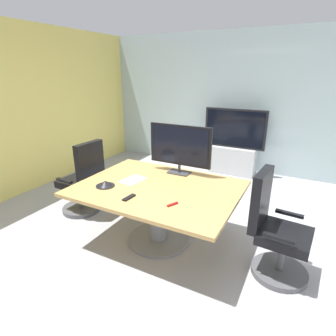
{
  "coord_description": "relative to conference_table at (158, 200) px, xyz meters",
  "views": [
    {
      "loc": [
        1.34,
        -2.6,
        2.0
      ],
      "look_at": [
        -0.11,
        0.16,
        0.87
      ],
      "focal_mm": 29.07,
      "sensor_mm": 36.0,
      "label": 1
    }
  ],
  "objects": [
    {
      "name": "wall_back_glass_partition",
      "position": [
        0.11,
        3.11,
        0.81
      ],
      "size": [
        5.83,
        0.1,
        2.74
      ],
      "primitive_type": "cube",
      "color": "#9EB2B7",
      "rests_on": "ground"
    },
    {
      "name": "wall_left_accent",
      "position": [
        -2.8,
        0.09,
        0.81
      ],
      "size": [
        0.1,
        6.05,
        2.74
      ],
      "primitive_type": "cube",
      "color": "#E0CC60",
      "rests_on": "ground"
    },
    {
      "name": "office_chair_left",
      "position": [
        -1.31,
        0.12,
        -0.1
      ],
      "size": [
        0.6,
        0.58,
        1.09
      ],
      "rotation": [
        0.0,
        0.0,
        -1.61
      ],
      "color": "#4C4C51",
      "rests_on": "ground"
    },
    {
      "name": "conference_phone",
      "position": [
        -0.55,
        -0.28,
        0.2
      ],
      "size": [
        0.22,
        0.22,
        0.07
      ],
      "color": "black",
      "rests_on": "conference_table"
    },
    {
      "name": "whiteboard_marker",
      "position": [
        0.36,
        -0.34,
        0.18
      ],
      "size": [
        0.07,
        0.13,
        0.02
      ],
      "primitive_type": "cube",
      "rotation": [
        0.0,
        0.0,
        1.12
      ],
      "color": "red",
      "rests_on": "conference_table"
    },
    {
      "name": "paper_notepad",
      "position": [
        -0.37,
        0.02,
        0.17
      ],
      "size": [
        0.25,
        0.33,
        0.01
      ],
      "primitive_type": "cube",
      "rotation": [
        0.0,
        0.0,
        -0.14
      ],
      "color": "white",
      "rests_on": "conference_table"
    },
    {
      "name": "office_chair_right",
      "position": [
        1.31,
        0.06,
        -0.1
      ],
      "size": [
        0.61,
        0.59,
        1.09
      ],
      "rotation": [
        0.0,
        0.0,
        1.48
      ],
      "color": "#4C4C51",
      "rests_on": "ground"
    },
    {
      "name": "ground_plane",
      "position": [
        0.11,
        0.09,
        -0.56
      ],
      "size": [
        7.05,
        7.05,
        0.0
      ],
      "primitive_type": "plane",
      "color": "#99999E"
    },
    {
      "name": "conference_table",
      "position": [
        0.0,
        0.0,
        0.0
      ],
      "size": [
        1.84,
        1.39,
        0.72
      ],
      "color": "#B2894C",
      "rests_on": "ground"
    },
    {
      "name": "wall_display_unit",
      "position": [
        0.17,
        2.76,
        -0.11
      ],
      "size": [
        1.2,
        0.36,
        1.31
      ],
      "color": "#B7BABC",
      "rests_on": "ground"
    },
    {
      "name": "remote_control",
      "position": [
        -0.12,
        -0.41,
        0.18
      ],
      "size": [
        0.06,
        0.17,
        0.02
      ],
      "primitive_type": "cube",
      "rotation": [
        0.0,
        0.0,
        -0.08
      ],
      "color": "black",
      "rests_on": "conference_table"
    },
    {
      "name": "tv_monitor",
      "position": [
        0.03,
        0.52,
        0.53
      ],
      "size": [
        0.84,
        0.18,
        0.64
      ],
      "color": "#333338",
      "rests_on": "conference_table"
    }
  ]
}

